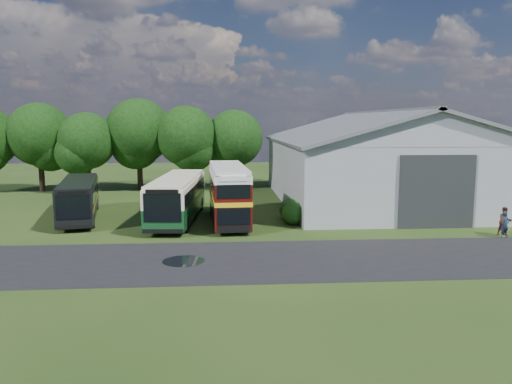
{
  "coord_description": "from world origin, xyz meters",
  "views": [
    {
      "loc": [
        0.44,
        -28.32,
        7.21
      ],
      "look_at": [
        3.08,
        8.0,
        2.04
      ],
      "focal_mm": 35.0,
      "sensor_mm": 36.0,
      "label": 1
    }
  ],
  "objects": [
    {
      "name": "puddle",
      "position": [
        -1.5,
        -3.0,
        0.0
      ],
      "size": [
        2.2,
        2.2,
        0.01
      ],
      "primitive_type": "cylinder",
      "color": "black",
      "rests_on": "ground"
    },
    {
      "name": "shrub_mid",
      "position": [
        5.6,
        8.0,
        0.0
      ],
      "size": [
        1.6,
        1.6,
        1.6
      ],
      "primitive_type": "sphere",
      "color": "#194714",
      "rests_on": "ground"
    },
    {
      "name": "visitor_b",
      "position": [
        18.42,
        1.44,
        0.91
      ],
      "size": [
        0.9,
        0.71,
        1.82
      ],
      "primitive_type": "imported",
      "rotation": [
        0.0,
        0.0,
        -0.02
      ],
      "color": "#3F1B14",
      "rests_on": "ground"
    },
    {
      "name": "storage_shed",
      "position": [
        15.0,
        15.98,
        4.17
      ],
      "size": [
        18.8,
        24.8,
        8.15
      ],
      "color": "gray",
      "rests_on": "ground"
    },
    {
      "name": "bus_maroon_double",
      "position": [
        1.02,
        7.04,
        2.05
      ],
      "size": [
        2.94,
        9.66,
        4.1
      ],
      "rotation": [
        0.0,
        0.0,
        0.05
      ],
      "color": "black",
      "rests_on": "ground"
    },
    {
      "name": "asphalt_road",
      "position": [
        3.0,
        -3.0,
        0.0
      ],
      "size": [
        60.0,
        8.0,
        0.02
      ],
      "primitive_type": "cube",
      "color": "black",
      "rests_on": "ground"
    },
    {
      "name": "shrub_front",
      "position": [
        5.6,
        6.0,
        0.0
      ],
      "size": [
        1.7,
        1.7,
        1.7
      ],
      "primitive_type": "sphere",
      "color": "#194714",
      "rests_on": "ground"
    },
    {
      "name": "tree_right_a",
      "position": [
        -3.0,
        23.8,
        5.69
      ],
      "size": [
        6.26,
        6.26,
        8.83
      ],
      "color": "black",
      "rests_on": "ground"
    },
    {
      "name": "tree_left_a",
      "position": [
        -18.0,
        24.5,
        5.87
      ],
      "size": [
        6.46,
        6.46,
        9.12
      ],
      "color": "black",
      "rests_on": "ground"
    },
    {
      "name": "bus_green_single",
      "position": [
        -2.67,
        7.97,
        1.71
      ],
      "size": [
        3.62,
        11.84,
        3.22
      ],
      "rotation": [
        0.0,
        0.0,
        -0.08
      ],
      "color": "black",
      "rests_on": "ground"
    },
    {
      "name": "tree_left_b",
      "position": [
        -13.0,
        23.5,
        5.25
      ],
      "size": [
        5.78,
        5.78,
        8.16
      ],
      "color": "black",
      "rests_on": "ground"
    },
    {
      "name": "tree_right_b",
      "position": [
        2.0,
        24.6,
        5.44
      ],
      "size": [
        5.98,
        5.98,
        8.45
      ],
      "color": "black",
      "rests_on": "ground"
    },
    {
      "name": "ground",
      "position": [
        0.0,
        0.0,
        0.0
      ],
      "size": [
        120.0,
        120.0,
        0.0
      ],
      "primitive_type": "plane",
      "color": "#1C3410",
      "rests_on": "ground"
    },
    {
      "name": "tree_mid",
      "position": [
        -8.0,
        24.8,
        6.18
      ],
      "size": [
        6.8,
        6.8,
        9.6
      ],
      "color": "black",
      "rests_on": "ground"
    },
    {
      "name": "visitor_a",
      "position": [
        18.1,
        0.86,
        0.83
      ],
      "size": [
        0.7,
        0.58,
        1.66
      ],
      "primitive_type": "imported",
      "rotation": [
        0.0,
        0.0,
        0.35
      ],
      "color": "#192638",
      "rests_on": "ground"
    },
    {
      "name": "bus_dark_single",
      "position": [
        -10.05,
        9.16,
        1.54
      ],
      "size": [
        4.45,
        10.78,
        2.9
      ],
      "rotation": [
        0.0,
        0.0,
        0.2
      ],
      "color": "black",
      "rests_on": "ground"
    }
  ]
}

